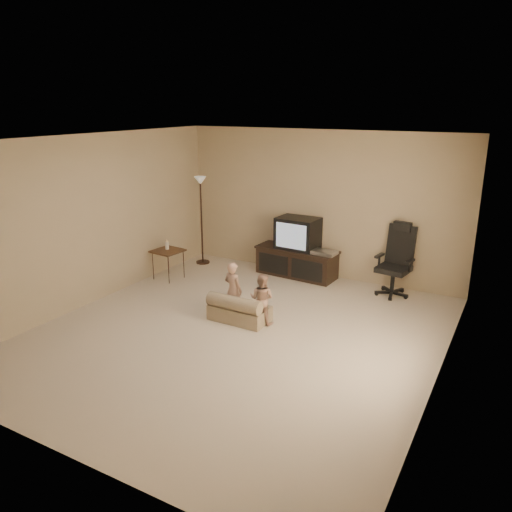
{
  "coord_description": "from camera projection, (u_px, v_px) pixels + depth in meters",
  "views": [
    {
      "loc": [
        3.11,
        -5.11,
        2.92
      ],
      "look_at": [
        -0.05,
        0.6,
        0.9
      ],
      "focal_mm": 35.0,
      "sensor_mm": 36.0,
      "label": 1
    }
  ],
  "objects": [
    {
      "name": "toddler_right",
      "position": [
        262.0,
        299.0,
        6.79
      ],
      "size": [
        0.37,
        0.22,
        0.72
      ],
      "primitive_type": "imported",
      "rotation": [
        0.0,
        0.0,
        3.24
      ],
      "color": "tan",
      "rests_on": "floor"
    },
    {
      "name": "floor",
      "position": [
        237.0,
        334.0,
        6.57
      ],
      "size": [
        5.5,
        5.5,
        0.0
      ],
      "primitive_type": "plane",
      "color": "beige",
      "rests_on": "ground"
    },
    {
      "name": "floor_lamp",
      "position": [
        201.0,
        201.0,
        9.12
      ],
      "size": [
        0.25,
        0.25,
        1.64
      ],
      "color": "black",
      "rests_on": "floor"
    },
    {
      "name": "toddler_left",
      "position": [
        233.0,
        290.0,
        6.99
      ],
      "size": [
        0.33,
        0.26,
        0.81
      ],
      "primitive_type": "imported",
      "rotation": [
        0.0,
        0.0,
        2.98
      ],
      "color": "tan",
      "rests_on": "floor"
    },
    {
      "name": "side_table",
      "position": [
        168.0,
        251.0,
        8.49
      ],
      "size": [
        0.51,
        0.51,
        0.69
      ],
      "rotation": [
        0.0,
        0.0,
        -0.11
      ],
      "color": "brown",
      "rests_on": "floor"
    },
    {
      "name": "office_chair",
      "position": [
        395.0,
        269.0,
        7.81
      ],
      "size": [
        0.6,
        0.63,
        1.15
      ],
      "rotation": [
        0.0,
        0.0,
        -0.15
      ],
      "color": "black",
      "rests_on": "floor"
    },
    {
      "name": "tv_stand",
      "position": [
        297.0,
        252.0,
        8.65
      ],
      "size": [
        1.47,
        0.63,
        1.04
      ],
      "rotation": [
        0.0,
        0.0,
        -0.07
      ],
      "color": "black",
      "rests_on": "floor"
    },
    {
      "name": "child_sofa",
      "position": [
        238.0,
        310.0,
        6.91
      ],
      "size": [
        0.82,
        0.47,
        0.4
      ],
      "rotation": [
        0.0,
        0.0,
        -0.01
      ],
      "color": "#8B755E",
      "rests_on": "floor"
    },
    {
      "name": "room_shell",
      "position": [
        236.0,
        221.0,
        6.12
      ],
      "size": [
        5.5,
        5.5,
        5.5
      ],
      "color": "silver",
      "rests_on": "floor"
    }
  ]
}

